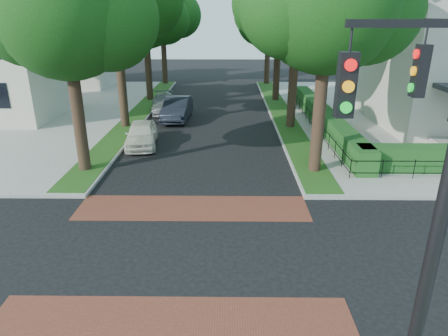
{
  "coord_description": "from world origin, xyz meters",
  "views": [
    {
      "loc": [
        1.38,
        -10.83,
        7.06
      ],
      "look_at": [
        1.22,
        3.41,
        1.6
      ],
      "focal_mm": 32.0,
      "sensor_mm": 36.0,
      "label": 1
    }
  ],
  "objects_px": {
    "parked_car_front": "(141,134)",
    "parked_car_rear": "(164,103)",
    "traffic_signal": "(434,163)",
    "parked_car_middle": "(177,109)"
  },
  "relations": [
    {
      "from": "traffic_signal",
      "to": "parked_car_middle",
      "type": "bearing_deg",
      "value": 108.28
    },
    {
      "from": "parked_car_middle",
      "to": "parked_car_rear",
      "type": "xyz_separation_m",
      "value": [
        -1.3,
        2.46,
        -0.13
      ]
    },
    {
      "from": "parked_car_front",
      "to": "parked_car_middle",
      "type": "relative_size",
      "value": 0.86
    },
    {
      "from": "parked_car_front",
      "to": "parked_car_rear",
      "type": "xyz_separation_m",
      "value": [
        0.0,
        8.67,
        -0.04
      ]
    },
    {
      "from": "traffic_signal",
      "to": "parked_car_rear",
      "type": "xyz_separation_m",
      "value": [
        -8.49,
        24.22,
        -4.03
      ]
    },
    {
      "from": "traffic_signal",
      "to": "parked_car_front",
      "type": "bearing_deg",
      "value": 118.63
    },
    {
      "from": "parked_car_front",
      "to": "parked_car_rear",
      "type": "bearing_deg",
      "value": 82.9
    },
    {
      "from": "parked_car_front",
      "to": "parked_car_rear",
      "type": "distance_m",
      "value": 8.67
    },
    {
      "from": "parked_car_middle",
      "to": "parked_car_rear",
      "type": "height_order",
      "value": "parked_car_middle"
    },
    {
      "from": "traffic_signal",
      "to": "parked_car_front",
      "type": "height_order",
      "value": "traffic_signal"
    }
  ]
}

